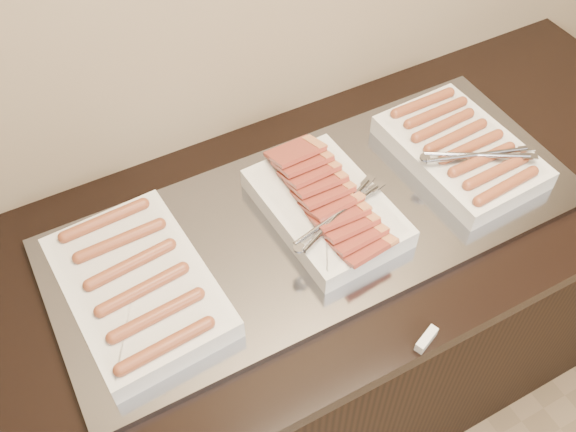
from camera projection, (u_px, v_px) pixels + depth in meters
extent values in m
cube|color=black|center=(312.00, 329.00, 1.81)|extent=(2.00, 0.70, 0.86)
cube|color=black|center=(318.00, 229.00, 1.46)|extent=(2.06, 0.76, 0.04)
cube|color=gray|center=(319.00, 220.00, 1.44)|extent=(1.20, 0.50, 0.02)
cube|color=silver|center=(138.00, 286.00, 1.28)|extent=(0.29, 0.41, 0.05)
cylinder|color=#9B5030|center=(165.00, 346.00, 1.16)|extent=(0.18, 0.04, 0.03)
cylinder|color=#9B5030|center=(157.00, 315.00, 1.20)|extent=(0.18, 0.04, 0.03)
cylinder|color=#9B5030|center=(143.00, 289.00, 1.24)|extent=(0.18, 0.04, 0.03)
cylinder|color=#9B5030|center=(131.00, 264.00, 1.28)|extent=(0.18, 0.04, 0.03)
cylinder|color=#9B5030|center=(120.00, 240.00, 1.32)|extent=(0.18, 0.03, 0.03)
cylinder|color=#9B5030|center=(105.00, 220.00, 1.35)|extent=(0.18, 0.04, 0.03)
cube|color=silver|center=(326.00, 208.00, 1.42)|extent=(0.25, 0.37, 0.05)
cube|color=#B04238|center=(363.00, 245.00, 1.32)|extent=(0.13, 0.10, 0.04)
cube|color=#B04238|center=(354.00, 234.00, 1.33)|extent=(0.12, 0.10, 0.04)
cube|color=#B04238|center=(346.00, 223.00, 1.35)|extent=(0.12, 0.09, 0.04)
cube|color=#B04238|center=(337.00, 212.00, 1.36)|extent=(0.12, 0.09, 0.04)
cube|color=#B04238|center=(331.00, 201.00, 1.38)|extent=(0.12, 0.10, 0.04)
cube|color=#B04238|center=(323.00, 191.00, 1.40)|extent=(0.12, 0.09, 0.04)
cube|color=#B04238|center=(316.00, 180.00, 1.41)|extent=(0.12, 0.09, 0.04)
cube|color=#B04238|center=(309.00, 170.00, 1.43)|extent=(0.12, 0.09, 0.04)
cube|color=#B04238|center=(302.00, 161.00, 1.44)|extent=(0.12, 0.09, 0.04)
cube|color=#B04238|center=(295.00, 151.00, 1.46)|extent=(0.12, 0.09, 0.04)
cube|color=silver|center=(460.00, 151.00, 1.53)|extent=(0.27, 0.39, 0.05)
cylinder|color=#9B5030|center=(506.00, 186.00, 1.42)|extent=(0.17, 0.04, 0.03)
cylinder|color=#9B5030|center=(496.00, 171.00, 1.44)|extent=(0.17, 0.03, 0.03)
cylinder|color=#9B5030|center=(482.00, 159.00, 1.47)|extent=(0.17, 0.03, 0.03)
cylinder|color=#9B5030|center=(471.00, 147.00, 1.50)|extent=(0.17, 0.03, 0.03)
cylinder|color=#9B5030|center=(456.00, 136.00, 1.52)|extent=(0.17, 0.04, 0.03)
cylinder|color=#9B5030|center=(443.00, 125.00, 1.54)|extent=(0.17, 0.04, 0.03)
cylinder|color=#9B5030|center=(436.00, 113.00, 1.57)|extent=(0.17, 0.03, 0.03)
cylinder|color=#9B5030|center=(423.00, 103.00, 1.60)|extent=(0.17, 0.03, 0.03)
cube|color=silver|center=(426.00, 339.00, 1.25)|extent=(0.06, 0.04, 0.02)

